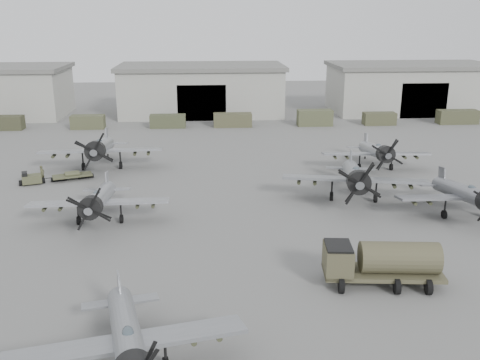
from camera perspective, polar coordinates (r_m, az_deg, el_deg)
The scene contains 19 objects.
ground at distance 37.97m, azimuth -4.20°, elevation -9.69°, with size 220.00×220.00×0.00m, color slate.
hangar_center at distance 96.67m, azimuth -4.12°, elevation 9.63°, with size 29.00×14.80×8.70m.
hangar_right at distance 103.69m, azimuth 17.68°, elevation 9.39°, with size 29.00×14.80×8.70m.
support_truck_1 at distance 90.82m, azimuth -23.76°, elevation 5.61°, with size 5.45×2.20×2.15m, color #383925.
support_truck_2 at distance 87.33m, azimuth -15.91°, elevation 5.98°, with size 5.13×2.20×2.10m, color #474930.
support_truck_3 at distance 85.60m, azimuth -7.70°, elevation 6.24°, with size 5.58×2.20×2.04m, color #40442C.
support_truck_4 at distance 85.50m, azimuth -0.79°, elevation 6.42°, with size 6.05×2.20×2.13m, color #47472E.
support_truck_5 at distance 87.15m, azimuth 7.98°, elevation 6.60°, with size 5.58×2.20×2.54m, color #474B31.
support_truck_6 at distance 89.94m, azimuth 14.63°, elevation 6.35°, with size 5.14×2.20×1.98m, color #42442C.
support_truck_7 at distance 94.81m, azimuth 22.18°, elevation 6.26°, with size 6.53×2.20×2.24m, color #41432B.
aircraft_near_1 at distance 27.42m, azimuth -11.88°, elevation -16.39°, with size 11.94×10.75×4.75m.
aircraft_mid_1 at distance 46.71m, azimuth -14.88°, elevation -2.08°, with size 11.90×10.70×4.77m.
aircraft_mid_2 at distance 51.62m, azimuth 12.15°, elevation 0.36°, with size 13.87×12.49×5.51m.
aircraft_mid_3 at distance 50.45m, azimuth 23.11°, elevation -1.44°, with size 12.02×10.81×4.84m.
aircraft_far_0 at distance 63.13m, azimuth -14.65°, elevation 3.31°, with size 14.03×12.62×5.61m.
aircraft_far_1 at distance 62.83m, azimuth 14.37°, elevation 2.96°, with size 12.27×11.04×4.90m.
fuel_tanker at distance 36.68m, azimuth 14.87°, elevation -8.29°, with size 7.98×3.31×3.00m.
tug_trailer at distance 60.41m, azimuth -19.86°, elevation 0.23°, with size 7.18×3.66×1.44m.
ground_crew at distance 60.78m, azimuth -20.34°, elevation 0.63°, with size 0.65×0.43×1.79m, color #46472E.
Camera 1 is at (0.50, -33.85, 17.20)m, focal length 40.00 mm.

